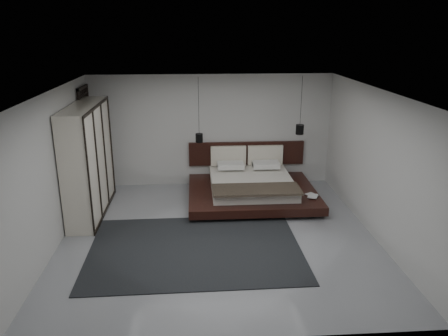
{
  "coord_description": "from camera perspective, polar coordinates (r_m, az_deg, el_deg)",
  "views": [
    {
      "loc": [
        -0.42,
        -7.7,
        3.88
      ],
      "look_at": [
        0.19,
        1.2,
        0.99
      ],
      "focal_mm": 35.0,
      "sensor_mm": 36.0,
      "label": 1
    }
  ],
  "objects": [
    {
      "name": "pendant_right",
      "position": [
        10.64,
        9.86,
        4.99
      ],
      "size": [
        0.19,
        0.19,
        1.38
      ],
      "color": "black",
      "rests_on": "ceiling"
    },
    {
      "name": "book_lower",
      "position": [
        9.94,
        11.01,
        -3.6
      ],
      "size": [
        0.3,
        0.33,
        0.02
      ],
      "primitive_type": "imported",
      "rotation": [
        0.0,
        0.0,
        0.52
      ],
      "color": "#99724C",
      "rests_on": "bed"
    },
    {
      "name": "wardrobe",
      "position": [
        9.69,
        -17.34,
        0.94
      ],
      "size": [
        0.57,
        2.41,
        2.36
      ],
      "color": "beige",
      "rests_on": "floor"
    },
    {
      "name": "bed",
      "position": [
        10.33,
        3.59,
        -2.39
      ],
      "size": [
        2.93,
        2.46,
        1.1
      ],
      "color": "black",
      "rests_on": "floor"
    },
    {
      "name": "wall_back",
      "position": [
        10.99,
        -1.62,
        4.9
      ],
      "size": [
        6.0,
        0.0,
        6.0
      ],
      "primitive_type": "plane",
      "rotation": [
        1.57,
        0.0,
        0.0
      ],
      "color": "beige",
      "rests_on": "floor"
    },
    {
      "name": "floor",
      "position": [
        8.63,
        -0.71,
        -8.78
      ],
      "size": [
        6.0,
        6.0,
        0.0
      ],
      "primitive_type": "plane",
      "color": "#919399",
      "rests_on": "ground"
    },
    {
      "name": "wall_front",
      "position": [
        5.33,
        1.06,
        -9.81
      ],
      "size": [
        6.0,
        0.0,
        6.0
      ],
      "primitive_type": "plane",
      "rotation": [
        -1.57,
        0.0,
        0.0
      ],
      "color": "beige",
      "rests_on": "floor"
    },
    {
      "name": "rug",
      "position": [
        8.14,
        -3.77,
        -10.49
      ],
      "size": [
        3.88,
        2.8,
        0.02
      ],
      "primitive_type": "cube",
      "rotation": [
        0.0,
        0.0,
        0.01
      ],
      "color": "black",
      "rests_on": "floor"
    },
    {
      "name": "wall_left",
      "position": [
        8.49,
        -21.41,
        -0.32
      ],
      "size": [
        0.0,
        6.0,
        6.0
      ],
      "primitive_type": "plane",
      "rotation": [
        1.57,
        0.0,
        1.57
      ],
      "color": "beige",
      "rests_on": "floor"
    },
    {
      "name": "ceiling",
      "position": [
        7.78,
        -0.79,
        9.96
      ],
      "size": [
        6.0,
        6.0,
        0.0
      ],
      "primitive_type": "plane",
      "rotation": [
        3.14,
        0.0,
        0.0
      ],
      "color": "white",
      "rests_on": "wall_back"
    },
    {
      "name": "lattice_screen",
      "position": [
        10.77,
        -17.39,
        3.26
      ],
      "size": [
        0.05,
        0.9,
        2.6
      ],
      "primitive_type": "cube",
      "color": "black",
      "rests_on": "floor"
    },
    {
      "name": "pendant_left",
      "position": [
        10.38,
        -3.26,
        3.99
      ],
      "size": [
        0.17,
        0.17,
        1.53
      ],
      "color": "black",
      "rests_on": "ceiling"
    },
    {
      "name": "book_upper",
      "position": [
        9.9,
        10.94,
        -3.55
      ],
      "size": [
        0.3,
        0.34,
        0.02
      ],
      "primitive_type": "imported",
      "rotation": [
        0.0,
        0.0,
        -0.43
      ],
      "color": "#99724C",
      "rests_on": "book_lower"
    },
    {
      "name": "wall_right",
      "position": [
        8.78,
        19.2,
        0.51
      ],
      "size": [
        0.0,
        6.0,
        6.0
      ],
      "primitive_type": "plane",
      "rotation": [
        1.57,
        0.0,
        -1.57
      ],
      "color": "beige",
      "rests_on": "floor"
    }
  ]
}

